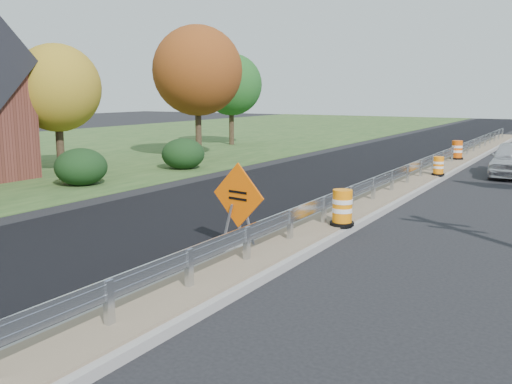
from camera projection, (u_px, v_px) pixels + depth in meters
The scene contains 14 objects.
ground at pixel (351, 217), 17.21m from camera, with size 140.00×140.00×0.00m, color black.
grass_verge_near at pixel (65, 149), 37.73m from camera, with size 30.00×120.00×0.03m, color #2B4A1F.
milled_overlay at pixel (341, 169), 27.89m from camera, with size 7.20×120.00×0.01m, color black.
median at pixel (421, 179), 23.97m from camera, with size 1.60×55.00×0.23m.
guardrail at pixel (427, 162), 24.71m from camera, with size 0.10×46.15×0.72m.
hedge_mid at pixel (81, 167), 22.85m from camera, with size 2.09×2.09×1.52m, color black.
hedge_north at pixel (183, 154), 27.69m from camera, with size 2.09×2.09×1.52m, color black.
tree_near_yellow at pixel (57, 88), 25.76m from camera, with size 3.96×3.96×5.88m.
tree_near_red at pixel (197, 71), 31.37m from camera, with size 4.95×4.95×7.35m.
tree_near_back at pixel (231, 85), 39.77m from camera, with size 4.29×4.29×6.37m.
caution_sign at pixel (238, 229), 13.41m from camera, with size 1.52×0.64×2.11m.
barrel_median_near at pixel (342, 208), 15.07m from camera, with size 0.65×0.65×0.95m.
barrel_median_mid at pixel (438, 166), 24.18m from camera, with size 0.54×0.54×0.79m.
barrel_median_far at pixel (457, 150), 29.89m from camera, with size 0.67×0.67×0.98m.
Camera 1 is at (6.11, -15.93, 3.72)m, focal length 40.00 mm.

